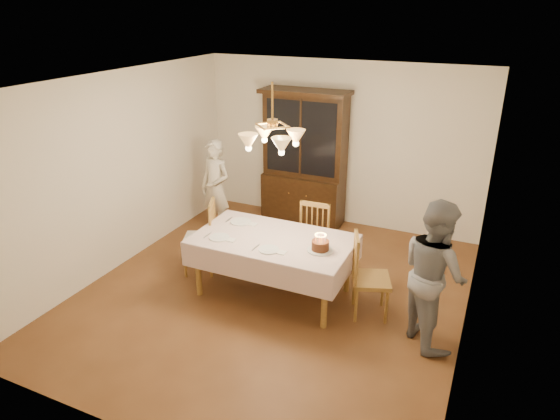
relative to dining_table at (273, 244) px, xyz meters
The scene contains 14 objects.
ground 0.68m from the dining_table, ahead, with size 5.00×5.00×0.00m, color brown.
room_shell 0.90m from the dining_table, ahead, with size 5.00×5.00×5.00m.
dining_table is the anchor object (origin of this frame).
china_hutch 2.34m from the dining_table, 102.71° to the left, with size 1.38×0.54×2.16m.
chair_far_side 0.97m from the dining_table, 74.58° to the left, with size 0.46×0.44×1.00m.
chair_left_end 1.16m from the dining_table, behind, with size 0.56×0.57×1.00m.
chair_right_end 1.22m from the dining_table, ahead, with size 0.55×0.56×1.00m.
elderly_woman 2.00m from the dining_table, 141.41° to the left, with size 0.55×0.36×1.50m, color #F0E3CB.
adult_in_grey 1.91m from the dining_table, ahead, with size 0.78×0.61×1.61m, color slate.
birthday_cake 0.64m from the dining_table, ahead, with size 0.30×0.30×0.21m.
place_setting_near_left 0.64m from the dining_table, 155.58° to the right, with size 0.39×0.24×0.02m.
place_setting_near_right 0.33m from the dining_table, 71.45° to the right, with size 0.39×0.24×0.02m.
place_setting_far_left 0.63m from the dining_table, 155.98° to the left, with size 0.41×0.27×0.02m.
chandelier 1.29m from the dining_table, 155.46° to the right, with size 0.62×0.62×0.73m.
Camera 1 is at (2.32, -4.88, 3.37)m, focal length 32.00 mm.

